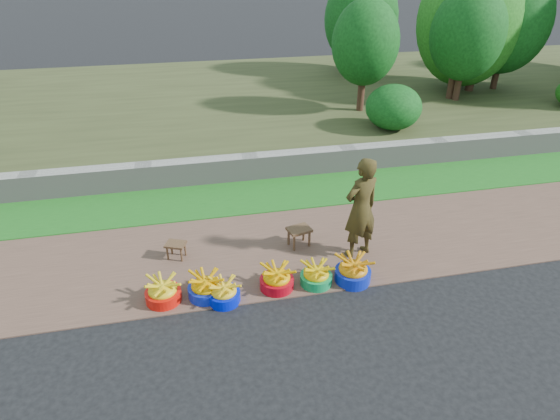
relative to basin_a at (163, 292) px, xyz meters
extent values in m
plane|color=black|center=(1.85, -0.33, -0.17)|extent=(120.00, 120.00, 0.00)
cube|color=brown|center=(1.85, 0.92, -0.16)|extent=(80.00, 2.50, 0.02)
cube|color=#1D6A1C|center=(1.85, 2.92, -0.15)|extent=(80.00, 1.50, 0.04)
cube|color=gray|center=(1.85, 3.77, 0.10)|extent=(80.00, 0.35, 0.55)
cube|color=#3C4322|center=(1.85, 8.67, 0.08)|extent=(80.00, 10.00, 0.50)
cylinder|color=#3D2519|center=(10.31, 7.67, 0.97)|extent=(0.19, 0.19, 1.29)
ellipsoid|color=#0F4C15|center=(10.31, 7.67, 2.36)|extent=(2.47, 2.47, 3.08)
cylinder|color=#3D2519|center=(9.14, 7.83, 0.89)|extent=(0.18, 0.18, 1.13)
ellipsoid|color=#22711A|center=(9.14, 7.83, 2.38)|extent=(3.06, 3.06, 3.83)
cylinder|color=#3D2519|center=(6.81, 10.63, 0.86)|extent=(0.17, 0.17, 1.06)
ellipsoid|color=#0F4C15|center=(6.81, 10.63, 2.13)|extent=(2.49, 2.49, 3.11)
cylinder|color=#3D2519|center=(8.47, 6.78, 0.95)|extent=(0.19, 0.19, 1.24)
ellipsoid|color=#0F4C15|center=(8.47, 6.78, 2.18)|extent=(2.03, 2.03, 2.54)
cylinder|color=#3D2519|center=(9.44, 7.64, 1.32)|extent=(0.26, 0.26, 1.98)
ellipsoid|color=#22711A|center=(9.44, 7.64, 2.90)|extent=(1.98, 1.98, 2.47)
cylinder|color=#3D2519|center=(5.35, 6.43, 0.96)|extent=(0.19, 0.19, 1.27)
ellipsoid|color=#0F4C15|center=(5.35, 6.43, 2.12)|extent=(1.75, 1.75, 2.19)
cylinder|color=#3D2519|center=(8.39, 6.98, 1.07)|extent=(0.21, 0.21, 1.47)
ellipsoid|color=#22711A|center=(8.39, 6.98, 2.29)|extent=(1.64, 1.64, 2.05)
ellipsoid|color=#0F4C15|center=(5.50, 5.03, 0.69)|extent=(0.91, 0.91, 0.72)
ellipsoid|color=#0F4C15|center=(5.59, 4.86, 0.87)|extent=(1.36, 1.36, 1.09)
cylinder|color=red|center=(0.00, 0.00, -0.08)|extent=(0.51, 0.51, 0.18)
ellipsoid|color=gold|center=(0.00, 0.00, 0.06)|extent=(0.45, 0.45, 0.29)
cylinder|color=#0E22B5|center=(0.60, -0.02, -0.08)|extent=(0.51, 0.51, 0.18)
ellipsoid|color=#D69300|center=(0.60, -0.02, 0.06)|extent=(0.45, 0.45, 0.29)
cylinder|color=#0213D7|center=(0.85, -0.18, -0.09)|extent=(0.47, 0.47, 0.17)
ellipsoid|color=gold|center=(0.85, -0.18, 0.04)|extent=(0.41, 0.41, 0.27)
cylinder|color=#A70614|center=(1.66, -0.05, -0.08)|extent=(0.51, 0.51, 0.18)
ellipsoid|color=#DD9800|center=(1.66, -0.05, 0.06)|extent=(0.45, 0.45, 0.29)
cylinder|color=#0E8946|center=(2.26, -0.08, -0.08)|extent=(0.48, 0.48, 0.17)
ellipsoid|color=#D5AB08|center=(2.26, -0.08, 0.05)|extent=(0.43, 0.43, 0.28)
cylinder|color=#0C21B5|center=(2.83, -0.12, -0.07)|extent=(0.55, 0.55, 0.20)
ellipsoid|color=#C87B0A|center=(2.83, -0.12, 0.08)|extent=(0.49, 0.49, 0.32)
cube|color=#513823|center=(0.21, 1.04, 0.11)|extent=(0.38, 0.34, 0.04)
cylinder|color=#513823|center=(0.06, 1.01, -0.03)|extent=(0.03, 0.03, 0.24)
cylinder|color=#513823|center=(0.29, 0.92, -0.03)|extent=(0.03, 0.03, 0.24)
cylinder|color=#513823|center=(0.13, 1.16, -0.03)|extent=(0.03, 0.03, 0.24)
cylinder|color=#513823|center=(0.35, 1.07, -0.03)|extent=(0.03, 0.03, 0.24)
cube|color=#513823|center=(2.25, 0.97, 0.16)|extent=(0.44, 0.38, 0.04)
cylinder|color=#513823|center=(2.14, 0.84, -0.01)|extent=(0.04, 0.04, 0.29)
cylinder|color=#513823|center=(2.42, 0.91, -0.01)|extent=(0.04, 0.04, 0.29)
cylinder|color=#513823|center=(2.09, 1.03, -0.01)|extent=(0.04, 0.04, 0.29)
cylinder|color=#513823|center=(2.37, 1.10, -0.01)|extent=(0.04, 0.04, 0.29)
imported|color=black|center=(3.14, 0.53, 0.71)|extent=(0.73, 0.59, 1.72)
camera|label=1|loc=(0.55, -5.47, 4.33)|focal=30.00mm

